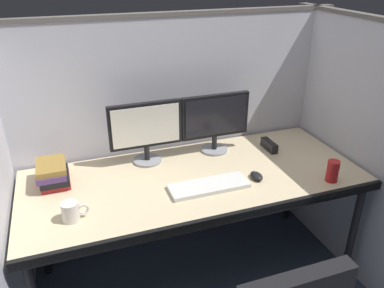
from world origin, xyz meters
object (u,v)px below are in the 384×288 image
(desk, at_px, (196,185))
(monitor_left, at_px, (146,129))
(red_stapler, at_px, (269,145))
(keyboard_main, at_px, (209,186))
(book_stack, at_px, (53,174))
(monitor_right, at_px, (215,119))
(coffee_mug, at_px, (71,211))
(computer_mouse, at_px, (256,176))
(soda_can, at_px, (333,171))

(desk, relative_size, monitor_left, 4.42)
(monitor_left, distance_m, red_stapler, 0.80)
(keyboard_main, relative_size, book_stack, 1.92)
(monitor_left, relative_size, keyboard_main, 1.00)
(monitor_right, distance_m, coffee_mug, 1.02)
(desk, bearing_deg, red_stapler, 17.19)
(desk, relative_size, keyboard_main, 4.42)
(desk, relative_size, red_stapler, 12.67)
(desk, bearing_deg, keyboard_main, -76.58)
(desk, xyz_separation_m, computer_mouse, (0.31, -0.12, 0.07))
(keyboard_main, distance_m, coffee_mug, 0.71)
(book_stack, bearing_deg, monitor_left, 8.44)
(monitor_left, height_order, coffee_mug, monitor_left)
(keyboard_main, relative_size, soda_can, 3.52)
(computer_mouse, bearing_deg, book_stack, 163.31)
(monitor_right, xyz_separation_m, soda_can, (0.47, -0.55, -0.15))
(monitor_left, bearing_deg, red_stapler, -7.33)
(keyboard_main, distance_m, red_stapler, 0.61)
(monitor_left, relative_size, soda_can, 3.52)
(coffee_mug, bearing_deg, keyboard_main, 3.68)
(soda_can, xyz_separation_m, red_stapler, (-0.13, 0.46, -0.03))
(desk, distance_m, monitor_right, 0.44)
(keyboard_main, distance_m, book_stack, 0.84)
(computer_mouse, bearing_deg, monitor_right, 102.70)
(monitor_left, distance_m, book_stack, 0.56)
(desk, relative_size, coffee_mug, 15.08)
(desk, height_order, keyboard_main, keyboard_main)
(monitor_left, xyz_separation_m, computer_mouse, (0.53, -0.40, -0.20))
(computer_mouse, bearing_deg, soda_can, -22.57)
(soda_can, bearing_deg, keyboard_main, 166.65)
(keyboard_main, height_order, red_stapler, red_stapler)
(keyboard_main, relative_size, red_stapler, 2.87)
(soda_can, xyz_separation_m, book_stack, (-1.44, 0.48, 0.00))
(red_stapler, bearing_deg, monitor_left, 172.67)
(coffee_mug, bearing_deg, monitor_right, 26.05)
(monitor_right, xyz_separation_m, keyboard_main, (-0.20, -0.40, -0.20))
(computer_mouse, bearing_deg, coffee_mug, -177.39)
(desk, distance_m, book_stack, 0.78)
(keyboard_main, distance_m, soda_can, 0.68)
(monitor_right, bearing_deg, book_stack, -175.41)
(soda_can, distance_m, book_stack, 1.52)
(monitor_left, bearing_deg, book_stack, -171.56)
(desk, xyz_separation_m, book_stack, (-0.75, 0.19, 0.11))
(soda_can, distance_m, red_stapler, 0.47)
(keyboard_main, bearing_deg, desk, 103.42)
(monitor_left, xyz_separation_m, red_stapler, (0.77, -0.10, -0.19))
(keyboard_main, bearing_deg, monitor_right, 63.71)
(desk, height_order, book_stack, book_stack)
(monitor_left, height_order, red_stapler, monitor_left)
(desk, xyz_separation_m, coffee_mug, (-0.68, -0.17, 0.10))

